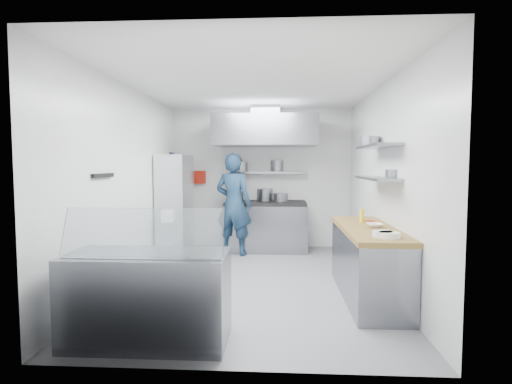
# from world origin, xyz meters

# --- Properties ---
(floor) EXTENTS (5.00, 5.00, 0.00)m
(floor) POSITION_xyz_m (0.00, 0.00, 0.00)
(floor) COLOR slate
(floor) RESTS_ON ground
(ceiling) EXTENTS (5.00, 5.00, 0.00)m
(ceiling) POSITION_xyz_m (0.00, 0.00, 2.80)
(ceiling) COLOR silver
(ceiling) RESTS_ON wall_back
(wall_back) EXTENTS (3.60, 2.80, 0.02)m
(wall_back) POSITION_xyz_m (0.00, 2.50, 1.40)
(wall_back) COLOR white
(wall_back) RESTS_ON floor
(wall_front) EXTENTS (3.60, 2.80, 0.02)m
(wall_front) POSITION_xyz_m (0.00, -2.50, 1.40)
(wall_front) COLOR white
(wall_front) RESTS_ON floor
(wall_left) EXTENTS (2.80, 5.00, 0.02)m
(wall_left) POSITION_xyz_m (-1.80, 0.00, 1.40)
(wall_left) COLOR white
(wall_left) RESTS_ON floor
(wall_right) EXTENTS (2.80, 5.00, 0.02)m
(wall_right) POSITION_xyz_m (1.80, 0.00, 1.40)
(wall_right) COLOR white
(wall_right) RESTS_ON floor
(gas_range) EXTENTS (1.60, 0.80, 0.90)m
(gas_range) POSITION_xyz_m (0.10, 2.10, 0.45)
(gas_range) COLOR gray
(gas_range) RESTS_ON floor
(cooktop) EXTENTS (1.57, 0.78, 0.06)m
(cooktop) POSITION_xyz_m (0.10, 2.10, 0.93)
(cooktop) COLOR black
(cooktop) RESTS_ON gas_range
(stock_pot_left) EXTENTS (0.29, 0.29, 0.20)m
(stock_pot_left) POSITION_xyz_m (-0.47, 2.07, 1.06)
(stock_pot_left) COLOR slate
(stock_pot_left) RESTS_ON cooktop
(stock_pot_mid) EXTENTS (0.32, 0.32, 0.24)m
(stock_pot_mid) POSITION_xyz_m (0.08, 2.30, 1.08)
(stock_pot_mid) COLOR slate
(stock_pot_mid) RESTS_ON cooktop
(stock_pot_right) EXTENTS (0.28, 0.28, 0.16)m
(stock_pot_right) POSITION_xyz_m (0.40, 2.16, 1.04)
(stock_pot_right) COLOR slate
(stock_pot_right) RESTS_ON cooktop
(over_range_shelf) EXTENTS (1.60, 0.30, 0.04)m
(over_range_shelf) POSITION_xyz_m (0.10, 2.34, 1.52)
(over_range_shelf) COLOR gray
(over_range_shelf) RESTS_ON wall_back
(shelf_pot_a) EXTENTS (0.28, 0.28, 0.18)m
(shelf_pot_a) POSITION_xyz_m (-0.40, 2.36, 1.63)
(shelf_pot_a) COLOR slate
(shelf_pot_a) RESTS_ON over_range_shelf
(shelf_pot_b) EXTENTS (0.27, 0.27, 0.22)m
(shelf_pot_b) POSITION_xyz_m (0.32, 2.52, 1.65)
(shelf_pot_b) COLOR slate
(shelf_pot_b) RESTS_ON over_range_shelf
(extractor_hood) EXTENTS (1.90, 1.15, 0.55)m
(extractor_hood) POSITION_xyz_m (0.10, 1.93, 2.30)
(extractor_hood) COLOR gray
(extractor_hood) RESTS_ON wall_back
(hood_duct) EXTENTS (0.55, 0.55, 0.24)m
(hood_duct) POSITION_xyz_m (0.10, 2.15, 2.68)
(hood_duct) COLOR slate
(hood_duct) RESTS_ON extractor_hood
(red_firebox) EXTENTS (0.22, 0.10, 0.26)m
(red_firebox) POSITION_xyz_m (-1.25, 2.44, 1.42)
(red_firebox) COLOR #A81B0D
(red_firebox) RESTS_ON wall_back
(chef) EXTENTS (0.79, 0.63, 1.89)m
(chef) POSITION_xyz_m (-0.48, 1.69, 0.94)
(chef) COLOR #183049
(chef) RESTS_ON floor
(wire_rack) EXTENTS (0.50, 0.90, 1.85)m
(wire_rack) POSITION_xyz_m (-1.53, 1.51, 0.93)
(wire_rack) COLOR silver
(wire_rack) RESTS_ON floor
(rack_bin_a) EXTENTS (0.17, 0.21, 0.19)m
(rack_bin_a) POSITION_xyz_m (-1.53, 1.01, 0.80)
(rack_bin_a) COLOR white
(rack_bin_a) RESTS_ON wire_rack
(rack_bin_b) EXTENTS (0.15, 0.19, 0.17)m
(rack_bin_b) POSITION_xyz_m (-1.53, 1.43, 1.30)
(rack_bin_b) COLOR yellow
(rack_bin_b) RESTS_ON wire_rack
(rack_jar) EXTENTS (0.10, 0.10, 0.18)m
(rack_jar) POSITION_xyz_m (-1.48, 1.17, 1.80)
(rack_jar) COLOR black
(rack_jar) RESTS_ON wire_rack
(knife_strip) EXTENTS (0.04, 0.55, 0.05)m
(knife_strip) POSITION_xyz_m (-1.78, -0.90, 1.55)
(knife_strip) COLOR black
(knife_strip) RESTS_ON wall_left
(prep_counter_base) EXTENTS (0.62, 2.00, 0.84)m
(prep_counter_base) POSITION_xyz_m (1.48, -0.60, 0.42)
(prep_counter_base) COLOR gray
(prep_counter_base) RESTS_ON floor
(prep_counter_top) EXTENTS (0.65, 2.04, 0.06)m
(prep_counter_top) POSITION_xyz_m (1.48, -0.60, 0.87)
(prep_counter_top) COLOR olive
(prep_counter_top) RESTS_ON prep_counter_base
(plate_stack_a) EXTENTS (0.22, 0.22, 0.06)m
(plate_stack_a) POSITION_xyz_m (1.49, -1.27, 0.93)
(plate_stack_a) COLOR white
(plate_stack_a) RESTS_ON prep_counter_top
(plate_stack_b) EXTENTS (0.22, 0.22, 0.06)m
(plate_stack_b) POSITION_xyz_m (1.54, -1.33, 0.93)
(plate_stack_b) COLOR white
(plate_stack_b) RESTS_ON prep_counter_top
(copper_pan) EXTENTS (0.15, 0.15, 0.06)m
(copper_pan) POSITION_xyz_m (1.57, -0.33, 0.93)
(copper_pan) COLOR #D36F3B
(copper_pan) RESTS_ON prep_counter_top
(squeeze_bottle) EXTENTS (0.06, 0.06, 0.18)m
(squeeze_bottle) POSITION_xyz_m (1.48, -0.21, 0.99)
(squeeze_bottle) COLOR yellow
(squeeze_bottle) RESTS_ON prep_counter_top
(mixing_bowl) EXTENTS (0.23, 0.23, 0.05)m
(mixing_bowl) POSITION_xyz_m (1.55, -0.62, 0.92)
(mixing_bowl) COLOR white
(mixing_bowl) RESTS_ON prep_counter_top
(wall_shelf_lower) EXTENTS (0.30, 1.30, 0.04)m
(wall_shelf_lower) POSITION_xyz_m (1.64, -0.30, 1.50)
(wall_shelf_lower) COLOR gray
(wall_shelf_lower) RESTS_ON wall_right
(wall_shelf_upper) EXTENTS (0.30, 1.30, 0.04)m
(wall_shelf_upper) POSITION_xyz_m (1.64, -0.30, 1.92)
(wall_shelf_upper) COLOR gray
(wall_shelf_upper) RESTS_ON wall_right
(shelf_pot_c) EXTENTS (0.22, 0.22, 0.10)m
(shelf_pot_c) POSITION_xyz_m (1.80, -0.57, 1.57)
(shelf_pot_c) COLOR slate
(shelf_pot_c) RESTS_ON wall_shelf_lower
(shelf_pot_d) EXTENTS (0.28, 0.28, 0.14)m
(shelf_pot_d) POSITION_xyz_m (1.64, 0.16, 2.01)
(shelf_pot_d) COLOR slate
(shelf_pot_d) RESTS_ON wall_shelf_upper
(display_case) EXTENTS (1.50, 0.70, 0.85)m
(display_case) POSITION_xyz_m (-0.87, -2.00, 0.42)
(display_case) COLOR gray
(display_case) RESTS_ON floor
(display_glass) EXTENTS (1.47, 0.19, 0.42)m
(display_glass) POSITION_xyz_m (-0.87, -2.12, 1.07)
(display_glass) COLOR silver
(display_glass) RESTS_ON display_case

